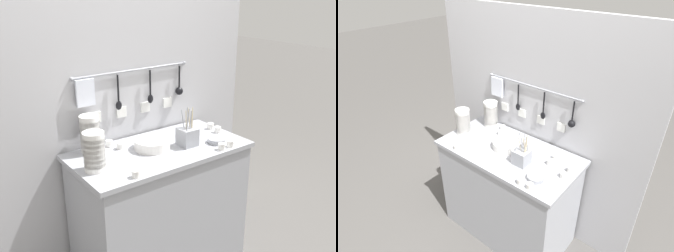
{
  "view_description": "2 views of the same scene",
  "coord_description": "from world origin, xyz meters",
  "views": [
    {
      "loc": [
        -1.32,
        -1.87,
        1.87
      ],
      "look_at": [
        0.06,
        -0.01,
        1.04
      ],
      "focal_mm": 42.0,
      "sensor_mm": 36.0,
      "label": 1
    },
    {
      "loc": [
        1.14,
        -1.41,
        2.18
      ],
      "look_at": [
        -0.01,
        -0.02,
        1.13
      ],
      "focal_mm": 30.0,
      "sensor_mm": 36.0,
      "label": 2
    }
  ],
  "objects": [
    {
      "name": "cup_by_caddy",
      "position": [
        0.5,
        0.08,
        0.91
      ],
      "size": [
        0.05,
        0.05,
        0.04
      ],
      "color": "white",
      "rests_on": "counter"
    },
    {
      "name": "bowl_stack_short_front",
      "position": [
        -0.37,
        0.21,
        1.01
      ],
      "size": [
        0.12,
        0.12,
        0.24
      ],
      "color": "white",
      "rests_on": "counter"
    },
    {
      "name": "cup_edge_near",
      "position": [
        -0.24,
        0.22,
        0.91
      ],
      "size": [
        0.05,
        0.05,
        0.04
      ],
      "color": "white",
      "rests_on": "counter"
    },
    {
      "name": "cup_edge_far",
      "position": [
        -0.2,
        0.14,
        0.91
      ],
      "size": [
        0.05,
        0.05,
        0.04
      ],
      "color": "white",
      "rests_on": "counter"
    },
    {
      "name": "cup_mid_row",
      "position": [
        0.07,
        0.15,
        0.91
      ],
      "size": [
        0.05,
        0.05,
        0.04
      ],
      "color": "white",
      "rests_on": "counter"
    },
    {
      "name": "back_wall",
      "position": [
        -0.0,
        0.32,
        0.96
      ],
      "size": [
        1.93,
        0.09,
        1.92
      ],
      "color": "#B2B2B7",
      "rests_on": "ground"
    },
    {
      "name": "cup_beside_plates",
      "position": [
        0.49,
        -0.01,
        0.91
      ],
      "size": [
        0.05,
        0.05,
        0.04
      ],
      "color": "white",
      "rests_on": "counter"
    },
    {
      "name": "cup_centre",
      "position": [
        0.3,
        -0.25,
        0.91
      ],
      "size": [
        0.05,
        0.05,
        0.04
      ],
      "color": "white",
      "rests_on": "counter"
    },
    {
      "name": "cutlery_caddy",
      "position": [
        0.18,
        -0.06,
        0.95
      ],
      "size": [
        0.11,
        0.11,
        0.26
      ],
      "color": "#93969E",
      "rests_on": "counter"
    },
    {
      "name": "cup_back_right",
      "position": [
        0.35,
        0.06,
        0.91
      ],
      "size": [
        0.05,
        0.05,
        0.04
      ],
      "color": "white",
      "rests_on": "counter"
    },
    {
      "name": "cup_back_left",
      "position": [
        -0.33,
        -0.25,
        0.91
      ],
      "size": [
        0.05,
        0.05,
        0.04
      ],
      "color": "white",
      "rests_on": "counter"
    },
    {
      "name": "cup_front_left",
      "position": [
        0.38,
        -0.24,
        0.91
      ],
      "size": [
        0.05,
        0.05,
        0.04
      ],
      "color": "white",
      "rests_on": "counter"
    },
    {
      "name": "steel_mixing_bowl",
      "position": [
        0.36,
        -0.14,
        0.91
      ],
      "size": [
        0.12,
        0.12,
        0.03
      ],
      "color": "#93969E",
      "rests_on": "counter"
    },
    {
      "name": "counter",
      "position": [
        0.0,
        0.0,
        0.45
      ],
      "size": [
        1.13,
        0.58,
        0.89
      ],
      "color": "#9EA0A8",
      "rests_on": "ground"
    },
    {
      "name": "plate_stack",
      "position": [
        -0.04,
        0.03,
        0.92
      ],
      "size": [
        0.23,
        0.23,
        0.06
      ],
      "color": "white",
      "rests_on": "counter"
    },
    {
      "name": "bowl_stack_wide_centre",
      "position": [
        -0.47,
        -0.04,
        1.01
      ],
      "size": [
        0.12,
        0.12,
        0.23
      ],
      "color": "white",
      "rests_on": "counter"
    },
    {
      "name": "cup_front_right",
      "position": [
        0.35,
        0.13,
        0.91
      ],
      "size": [
        0.05,
        0.05,
        0.04
      ],
      "color": "white",
      "rests_on": "counter"
    }
  ]
}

